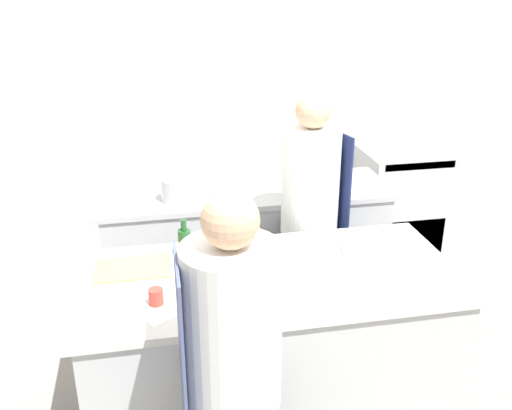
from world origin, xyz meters
The scene contains 16 objects.
ground_plane centered at (0.00, 0.00, 0.00)m, with size 16.00×16.00×0.00m, color gray.
wall_back centered at (0.00, 2.13, 1.40)m, with size 8.00×0.06×2.80m.
prep_counter centered at (0.00, 0.00, 0.46)m, with size 2.01×0.93×0.91m.
pass_counter centered at (0.09, 1.23, 0.46)m, with size 2.13×0.65×0.91m.
oven_range centered at (1.59, 1.78, 0.48)m, with size 0.72×0.61×0.95m.
chef_at_prep_near centered at (-0.31, -0.73, 0.83)m, with size 0.40×0.39×1.68m.
chef_at_stove centered at (0.43, 0.71, 0.86)m, with size 0.42×0.40×1.71m.
bottle_olive_oil centered at (-0.20, -0.02, 0.98)m, with size 0.06×0.06×0.19m.
bottle_vinegar centered at (-0.42, 0.27, 1.00)m, with size 0.07×0.07×0.23m.
bottle_wine centered at (-0.08, -0.16, 1.03)m, with size 0.07×0.07×0.29m.
bowl_mixing_large centered at (0.09, -0.06, 0.94)m, with size 0.24×0.24×0.06m.
bowl_prep_small centered at (0.56, 0.13, 0.95)m, with size 0.21×0.21×0.08m.
bowl_ceramic_blue centered at (-0.21, 0.30, 0.94)m, with size 0.19×0.19×0.05m.
cup centered at (-0.59, -0.18, 0.95)m, with size 0.07×0.07×0.08m.
cutting_board centered at (-0.70, 0.19, 0.92)m, with size 0.41×0.26×0.01m.
stockpot centered at (-0.40, 1.13, 0.99)m, with size 0.23×0.23×0.16m.
Camera 1 is at (-0.58, -2.57, 2.40)m, focal length 40.00 mm.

